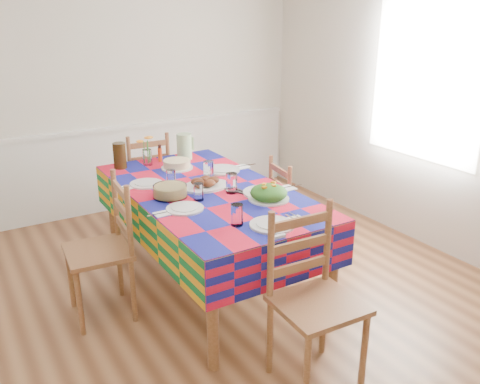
% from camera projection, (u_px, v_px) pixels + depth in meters
% --- Properties ---
extents(room, '(4.58, 5.08, 2.78)m').
position_uv_depth(room, '(220.00, 135.00, 3.16)').
color(room, brown).
rests_on(room, ground).
extents(wainscot, '(4.41, 0.06, 0.92)m').
position_uv_depth(wainscot, '(109.00, 167.00, 5.45)').
color(wainscot, white).
rests_on(wainscot, room).
extents(window_right, '(0.00, 1.40, 1.40)m').
position_uv_depth(window_right, '(426.00, 80.00, 4.43)').
color(window_right, white).
rests_on(window_right, room).
extents(dining_table, '(1.11, 2.06, 0.80)m').
position_uv_depth(dining_table, '(207.00, 200.00, 3.88)').
color(dining_table, brown).
rests_on(dining_table, room).
extents(setting_near_head, '(0.47, 0.31, 0.14)m').
position_uv_depth(setting_near_head, '(260.00, 221.00, 3.20)').
color(setting_near_head, silver).
rests_on(setting_near_head, dining_table).
extents(setting_left_near, '(0.47, 0.28, 0.12)m').
position_uv_depth(setting_left_near, '(189.00, 202.00, 3.51)').
color(setting_left_near, silver).
rests_on(setting_left_near, dining_table).
extents(setting_left_far, '(0.47, 0.28, 0.12)m').
position_uv_depth(setting_left_far, '(155.00, 181.00, 3.93)').
color(setting_left_far, silver).
rests_on(setting_left_far, dining_table).
extents(setting_right_near, '(0.59, 0.34, 0.15)m').
position_uv_depth(setting_right_near, '(253.00, 189.00, 3.76)').
color(setting_right_near, silver).
rests_on(setting_right_near, dining_table).
extents(setting_right_far, '(0.58, 0.33, 0.15)m').
position_uv_depth(setting_right_far, '(218.00, 170.00, 4.20)').
color(setting_right_far, silver).
rests_on(setting_right_far, dining_table).
extents(meat_platter, '(0.39, 0.28, 0.08)m').
position_uv_depth(meat_platter, '(205.00, 184.00, 3.88)').
color(meat_platter, silver).
rests_on(meat_platter, dining_table).
extents(salad_platter, '(0.30, 0.30, 0.12)m').
position_uv_depth(salad_platter, '(269.00, 193.00, 3.62)').
color(salad_platter, silver).
rests_on(salad_platter, dining_table).
extents(pasta_bowl, '(0.25, 0.25, 0.09)m').
position_uv_depth(pasta_bowl, '(170.00, 191.00, 3.68)').
color(pasta_bowl, white).
rests_on(pasta_bowl, dining_table).
extents(cake, '(0.27, 0.27, 0.08)m').
position_uv_depth(cake, '(177.00, 164.00, 4.33)').
color(cake, silver).
rests_on(cake, dining_table).
extents(serving_utensils, '(0.16, 0.36, 0.01)m').
position_uv_depth(serving_utensils, '(230.00, 188.00, 3.85)').
color(serving_utensils, black).
rests_on(serving_utensils, dining_table).
extents(flower_vase, '(0.16, 0.14, 0.26)m').
position_uv_depth(flower_vase, '(147.00, 153.00, 4.41)').
color(flower_vase, white).
rests_on(flower_vase, dining_table).
extents(hot_sauce, '(0.04, 0.04, 0.15)m').
position_uv_depth(hot_sauce, '(160.00, 153.00, 4.52)').
color(hot_sauce, red).
rests_on(hot_sauce, dining_table).
extents(green_pitcher, '(0.14, 0.14, 0.23)m').
position_uv_depth(green_pitcher, '(184.00, 147.00, 4.58)').
color(green_pitcher, '#A7D193').
rests_on(green_pitcher, dining_table).
extents(tea_pitcher, '(0.11, 0.11, 0.22)m').
position_uv_depth(tea_pitcher, '(120.00, 156.00, 4.32)').
color(tea_pitcher, black).
rests_on(tea_pitcher, dining_table).
extents(name_card, '(0.08, 0.03, 0.02)m').
position_uv_depth(name_card, '(279.00, 236.00, 3.03)').
color(name_card, silver).
rests_on(name_card, dining_table).
extents(chair_near, '(0.48, 0.46, 1.05)m').
position_uv_depth(chair_near, '(313.00, 300.00, 2.90)').
color(chair_near, brown).
rests_on(chair_near, room).
extents(chair_far, '(0.47, 0.45, 0.99)m').
position_uv_depth(chair_far, '(146.00, 181.00, 4.99)').
color(chair_far, brown).
rests_on(chair_far, room).
extents(chair_left, '(0.46, 0.48, 1.02)m').
position_uv_depth(chair_left, '(104.00, 250.00, 3.55)').
color(chair_left, brown).
rests_on(chair_left, room).
extents(chair_right, '(0.44, 0.46, 0.91)m').
position_uv_depth(chair_right, '(292.00, 211.00, 4.37)').
color(chair_right, brown).
rests_on(chair_right, room).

